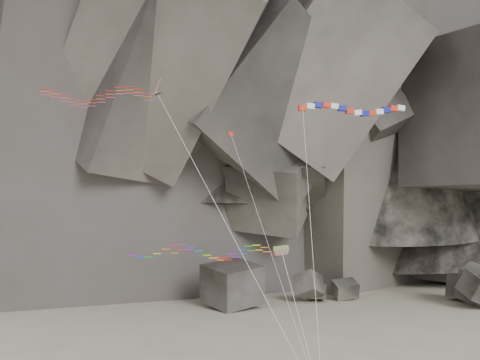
{
  "coord_description": "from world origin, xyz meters",
  "views": [
    {
      "loc": [
        -2.57,
        -46.54,
        14.27
      ],
      "look_at": [
        0.44,
        6.0,
        16.11
      ],
      "focal_mm": 45.0,
      "sensor_mm": 36.0,
      "label": 1
    }
  ],
  "objects": [
    {
      "name": "delta_kite",
      "position": [
        -11.35,
        0.52,
        22.53
      ],
      "size": [
        20.51,
        11.16,
        22.56
      ],
      "rotation": [
        0.0,
        0.0,
        0.17
      ],
      "color": "red",
      "rests_on": "ground"
    },
    {
      "name": "pennant_kite",
      "position": [
        0.92,
        1.12,
        15.13
      ],
      "size": [
        5.4,
        14.37,
        18.75
      ],
      "rotation": [
        0.0,
        0.0,
        0.48
      ],
      "color": "red",
      "rests_on": "ground"
    },
    {
      "name": "boulder_field",
      "position": [
        12.21,
        34.75,
        2.08
      ],
      "size": [
        65.02,
        12.32,
        6.89
      ],
      "color": "#47423F",
      "rests_on": "ground"
    },
    {
      "name": "headland",
      "position": [
        0.0,
        70.0,
        42.0
      ],
      "size": [
        110.0,
        70.0,
        84.0
      ],
      "primitive_type": null,
      "color": "#5C544B",
      "rests_on": "ground"
    },
    {
      "name": "banner_kite",
      "position": [
        9.98,
        4.03,
        22.03
      ],
      "size": [
        10.2,
        14.65,
        21.21
      ],
      "rotation": [
        0.0,
        0.0,
        0.17
      ],
      "color": "red",
      "rests_on": "ground"
    },
    {
      "name": "parafoil_kite",
      "position": [
        -2.92,
        -1.12,
        10.48
      ],
      "size": [
        13.4,
        8.58,
        9.53
      ],
      "rotation": [
        0.0,
        0.0,
        0.07
      ],
      "color": "#CBEF0D",
      "rests_on": "ground"
    }
  ]
}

